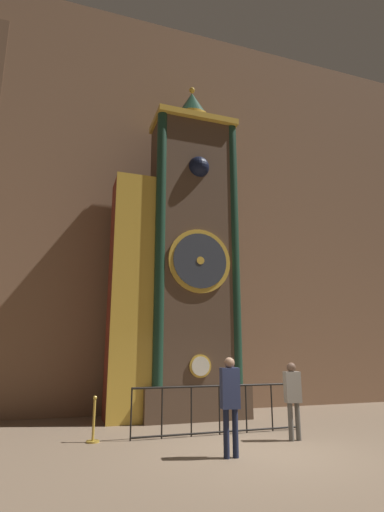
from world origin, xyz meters
TOP-DOWN VIEW (x-y plane):
  - ground_plane at (0.00, 0.00)m, footprint 28.00×28.00m
  - cathedral_back_wall at (-0.09, 5.72)m, footprint 24.00×0.32m
  - clock_tower at (-0.33, 4.28)m, footprint 4.11×1.79m
  - railing_fence at (-0.07, 1.85)m, footprint 4.20×0.05m
  - visitor_near at (-0.67, -0.14)m, footprint 0.37×0.26m
  - visitor_far at (1.24, 0.75)m, footprint 0.38×0.28m
  - stanchion_post at (-2.93, 1.97)m, footprint 0.28×0.28m

SIDE VIEW (x-z plane):
  - ground_plane at x=0.00m, z-range 0.00..0.00m
  - stanchion_post at x=-2.93m, z-range -0.17..0.77m
  - railing_fence at x=-0.07m, z-range 0.06..1.16m
  - visitor_far at x=1.24m, z-range 0.16..1.79m
  - visitor_near at x=-0.67m, z-range 0.18..1.95m
  - clock_tower at x=-0.33m, z-range -0.82..10.12m
  - cathedral_back_wall at x=-0.09m, z-range -0.01..14.43m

